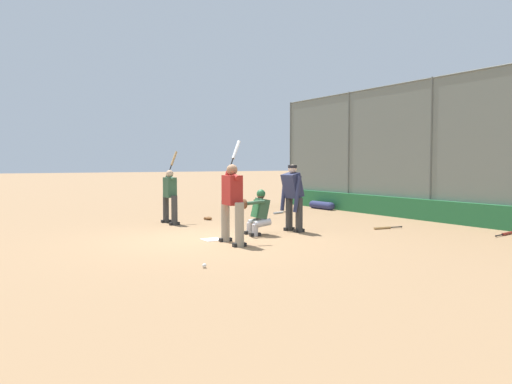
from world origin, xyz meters
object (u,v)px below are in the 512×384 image
(batter_at_plate, at_px, (232,201))
(spare_bat_by_padding, at_px, (384,228))
(umpire_home, at_px, (293,196))
(equipment_bag_dugout_side, at_px, (322,205))
(spare_bat_near_backstop, at_px, (280,213))
(spare_bat_first_base_side, at_px, (506,234))
(fielding_glove_on_dirt, at_px, (208,218))
(batter_on_deck, at_px, (170,195))
(baseball_loose, at_px, (204,266))
(catcher_behind_plate, at_px, (258,211))

(batter_at_plate, xyz_separation_m, spare_bat_by_padding, (0.06, -4.52, -0.89))
(umpire_home, bearing_deg, spare_bat_by_padding, -114.39)
(umpire_home, height_order, equipment_bag_dugout_side, umpire_home)
(spare_bat_near_backstop, bearing_deg, umpire_home, 40.43)
(spare_bat_first_base_side, distance_m, fielding_glove_on_dirt, 8.02)
(fielding_glove_on_dirt, bearing_deg, batter_on_deck, 103.13)
(batter_at_plate, xyz_separation_m, baseball_loose, (-1.88, 1.54, -0.88))
(batter_on_deck, bearing_deg, fielding_glove_on_dirt, -75.79)
(umpire_home, bearing_deg, fielding_glove_on_dirt, 7.87)
(umpire_home, bearing_deg, spare_bat_first_base_side, -132.39)
(batter_on_deck, distance_m, spare_bat_near_backstop, 4.37)
(batter_on_deck, distance_m, spare_bat_by_padding, 5.91)
(equipment_bag_dugout_side, bearing_deg, fielding_glove_on_dirt, 100.89)
(umpire_home, height_order, fielding_glove_on_dirt, umpire_home)
(spare_bat_near_backstop, distance_m, baseball_loose, 8.91)
(spare_bat_near_backstop, xyz_separation_m, fielding_glove_on_dirt, (-0.47, 2.89, 0.02))
(spare_bat_first_base_side, bearing_deg, batter_at_plate, 150.10)
(batter_on_deck, xyz_separation_m, equipment_bag_dugout_side, (1.30, -6.45, -0.68))
(catcher_behind_plate, relative_size, spare_bat_first_base_side, 1.26)
(batter_at_plate, xyz_separation_m, batter_on_deck, (3.98, -0.17, -0.10))
(umpire_home, xyz_separation_m, equipment_bag_dugout_side, (4.36, -4.41, -0.75))
(spare_bat_by_padding, xyz_separation_m, baseball_loose, (-1.94, 6.06, 0.00))
(batter_at_plate, distance_m, spare_bat_near_backstop, 6.54)
(spare_bat_first_base_side, xyz_separation_m, equipment_bag_dugout_side, (7.50, -0.44, 0.11))
(spare_bat_by_padding, bearing_deg, catcher_behind_plate, -5.38)
(catcher_behind_plate, height_order, spare_bat_by_padding, catcher_behind_plate)
(baseball_loose, bearing_deg, equipment_bag_dugout_side, -48.71)
(fielding_glove_on_dirt, height_order, baseball_loose, fielding_glove_on_dirt)
(spare_bat_first_base_side, bearing_deg, fielding_glove_on_dirt, 115.57)
(batter_on_deck, height_order, equipment_bag_dugout_side, batter_on_deck)
(spare_bat_by_padding, relative_size, spare_bat_first_base_side, 1.04)
(equipment_bag_dugout_side, bearing_deg, catcher_behind_plate, 128.99)
(batter_at_plate, relative_size, spare_bat_near_backstop, 2.62)
(spare_bat_by_padding, distance_m, equipment_bag_dugout_side, 5.63)
(spare_bat_first_base_side, height_order, equipment_bag_dugout_side, equipment_bag_dugout_side)
(umpire_home, xyz_separation_m, baseball_loose, (-2.80, 3.75, -0.86))
(batter_at_plate, bearing_deg, umpire_home, -62.23)
(batter_at_plate, height_order, umpire_home, batter_at_plate)
(spare_bat_near_backstop, relative_size, spare_bat_first_base_side, 0.99)
(batter_on_deck, height_order, spare_bat_by_padding, batter_on_deck)
(batter_on_deck, bearing_deg, catcher_behind_plate, -161.33)
(spare_bat_first_base_side, bearing_deg, spare_bat_by_padding, 115.89)
(batter_on_deck, bearing_deg, baseball_loose, 164.87)
(spare_bat_near_backstop, bearing_deg, batter_on_deck, -9.55)
(batter_at_plate, height_order, spare_bat_first_base_side, batter_at_plate)
(spare_bat_near_backstop, distance_m, fielding_glove_on_dirt, 2.93)
(catcher_behind_plate, xyz_separation_m, batter_on_deck, (3.13, 0.99, 0.26))
(catcher_behind_plate, relative_size, spare_bat_by_padding, 1.22)
(spare_bat_first_base_side, height_order, fielding_glove_on_dirt, fielding_glove_on_dirt)
(umpire_home, xyz_separation_m, spare_bat_near_backstop, (3.85, -2.18, -0.86))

